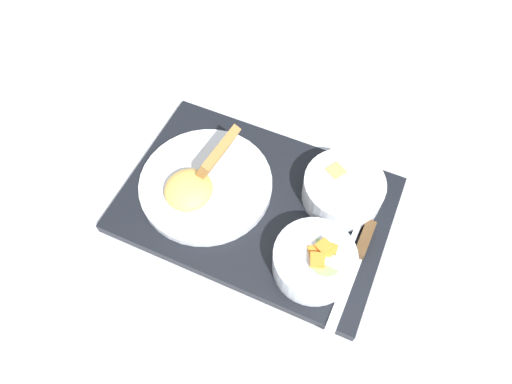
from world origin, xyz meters
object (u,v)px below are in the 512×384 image
(bowl_salad, at_px, (315,260))
(spoon, at_px, (348,250))
(knife, at_px, (360,253))
(bowl_soup, at_px, (343,188))
(plate_main, at_px, (204,182))

(bowl_salad, distance_m, spoon, 0.06)
(bowl_salad, relative_size, knife, 0.64)
(bowl_salad, bearing_deg, bowl_soup, -84.50)
(bowl_soup, relative_size, plate_main, 0.59)
(plate_main, xyz_separation_m, knife, (-0.27, -0.01, -0.01))
(plate_main, bearing_deg, bowl_salad, 169.62)
(bowl_salad, distance_m, bowl_soup, 0.13)
(bowl_salad, xyz_separation_m, bowl_soup, (0.01, -0.13, -0.00))
(bowl_salad, distance_m, knife, 0.08)
(spoon, bearing_deg, bowl_salad, -39.14)
(knife, height_order, spoon, knife)
(plate_main, distance_m, spoon, 0.25)
(bowl_soup, height_order, plate_main, plate_main)
(bowl_salad, xyz_separation_m, knife, (-0.05, -0.05, -0.02))
(knife, relative_size, spoon, 1.18)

